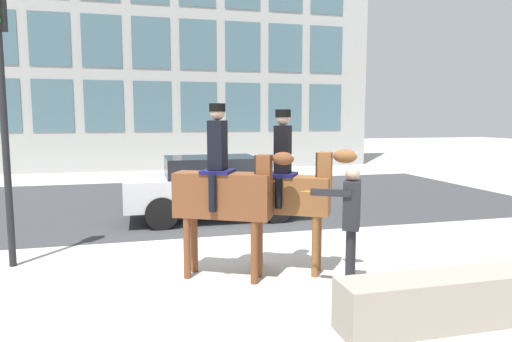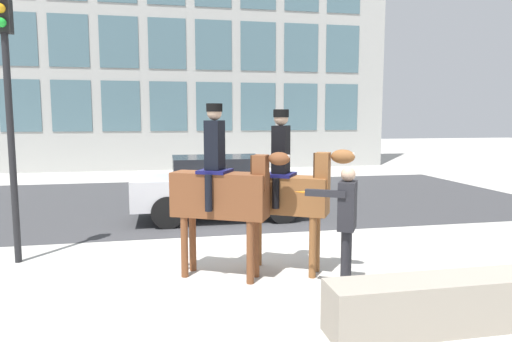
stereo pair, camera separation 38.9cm
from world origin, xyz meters
name	(u,v)px [view 1 (the left image)]	position (x,y,z in m)	size (l,w,h in m)	color
ground_plane	(229,242)	(0.00, 0.00, 0.00)	(80.00, 80.00, 0.00)	#B2AFA8
road_surface	(199,200)	(0.00, 4.75, 0.00)	(19.09, 8.50, 0.01)	#38383A
mounted_horse_lead	(225,190)	(-0.43, -1.92, 1.35)	(1.75, 1.10, 2.63)	brown
mounted_horse_companion	(289,189)	(0.61, -1.86, 1.32)	(1.67, 1.15, 2.55)	brown
pedestrian_bystander	(350,218)	(1.18, -2.84, 1.04)	(0.91, 0.46, 1.76)	#232328
street_car_near_lane	(214,186)	(0.06, 2.16, 0.80)	(4.21, 1.78, 1.50)	#B7B7BC
traffic_light	(1,82)	(-3.72, -0.54, 2.97)	(0.24, 0.29, 4.48)	black
planter_ledge	(453,299)	(1.89, -4.14, 0.30)	(2.83, 0.56, 0.61)	#9E9384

